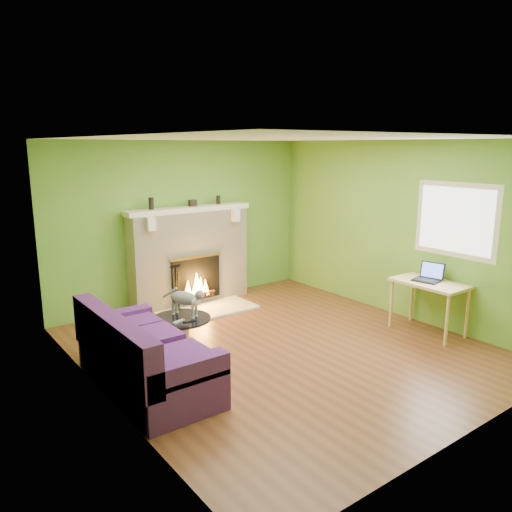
{
  "coord_description": "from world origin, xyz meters",
  "views": [
    {
      "loc": [
        -3.82,
        -4.58,
        2.52
      ],
      "look_at": [
        -0.11,
        0.4,
        1.14
      ],
      "focal_mm": 35.0,
      "sensor_mm": 36.0,
      "label": 1
    }
  ],
  "objects": [
    {
      "name": "sofa",
      "position": [
        -1.86,
        0.07,
        0.33
      ],
      "size": [
        0.88,
        1.9,
        0.85
      ],
      "color": "#3C185C",
      "rests_on": "floor"
    },
    {
      "name": "cat",
      "position": [
        -0.97,
        0.75,
        0.61
      ],
      "size": [
        0.46,
        0.64,
        0.38
      ],
      "primitive_type": null,
      "rotation": [
        0.0,
        0.0,
        0.44
      ],
      "color": "slate",
      "rests_on": "coffee_table"
    },
    {
      "name": "wall_back",
      "position": [
        0.0,
        2.5,
        1.3
      ],
      "size": [
        5.0,
        0.0,
        5.0
      ],
      "primitive_type": "plane",
      "rotation": [
        1.57,
        0.0,
        0.0
      ],
      "color": "#54902F",
      "rests_on": "floor"
    },
    {
      "name": "remote_black",
      "position": [
        -1.03,
        0.52,
        0.43
      ],
      "size": [
        0.16,
        0.06,
        0.02
      ],
      "primitive_type": "cube",
      "rotation": [
        0.0,
        0.0,
        -0.14
      ],
      "color": "black",
      "rests_on": "coffee_table"
    },
    {
      "name": "wall_front",
      "position": [
        0.0,
        -2.5,
        1.3
      ],
      "size": [
        5.0,
        0.0,
        5.0
      ],
      "primitive_type": "plane",
      "rotation": [
        -1.57,
        0.0,
        0.0
      ],
      "color": "#54902F",
      "rests_on": "floor"
    },
    {
      "name": "window_frame",
      "position": [
        2.24,
        -0.9,
        1.55
      ],
      "size": [
        0.0,
        1.2,
        1.2
      ],
      "primitive_type": "plane",
      "rotation": [
        1.57,
        0.0,
        -1.57
      ],
      "color": "silver",
      "rests_on": "wall_right"
    },
    {
      "name": "floor",
      "position": [
        0.0,
        0.0,
        0.0
      ],
      "size": [
        5.0,
        5.0,
        0.0
      ],
      "primitive_type": "plane",
      "color": "#5E2F1B",
      "rests_on": "ground"
    },
    {
      "name": "mantel_vase_left",
      "position": [
        -0.63,
        2.33,
        1.67
      ],
      "size": [
        0.08,
        0.08,
        0.18
      ],
      "primitive_type": "cylinder",
      "color": "black",
      "rests_on": "mantel"
    },
    {
      "name": "fireplace",
      "position": [
        0.0,
        2.32,
        0.77
      ],
      "size": [
        2.1,
        0.46,
        1.58
      ],
      "color": "beige",
      "rests_on": "floor"
    },
    {
      "name": "mantel_box",
      "position": [
        0.08,
        2.33,
        1.63
      ],
      "size": [
        0.12,
        0.08,
        0.1
      ],
      "primitive_type": "cube",
      "color": "black",
      "rests_on": "mantel"
    },
    {
      "name": "mantel_vase_right",
      "position": [
        0.56,
        2.33,
        1.65
      ],
      "size": [
        0.07,
        0.07,
        0.14
      ],
      "primitive_type": "cylinder",
      "color": "black",
      "rests_on": "mantel"
    },
    {
      "name": "laptop",
      "position": [
        1.93,
        -0.73,
        0.84
      ],
      "size": [
        0.35,
        0.38,
        0.25
      ],
      "primitive_type": null,
      "rotation": [
        0.0,
        0.0,
        0.2
      ],
      "color": "black",
      "rests_on": "desk"
    },
    {
      "name": "window_pane",
      "position": [
        2.23,
        -0.9,
        1.55
      ],
      "size": [
        0.0,
        1.06,
        1.06
      ],
      "primitive_type": "plane",
      "rotation": [
        1.57,
        0.0,
        -1.57
      ],
      "color": "white",
      "rests_on": "wall_right"
    },
    {
      "name": "remote_silver",
      "position": [
        -1.15,
        0.58,
        0.43
      ],
      "size": [
        0.18,
        0.09,
        0.02
      ],
      "primitive_type": "cube",
      "rotation": [
        0.0,
        0.0,
        0.28
      ],
      "color": "gray",
      "rests_on": "coffee_table"
    },
    {
      "name": "coffee_table",
      "position": [
        -1.05,
        0.7,
        0.24
      ],
      "size": [
        0.74,
        0.74,
        0.42
      ],
      "color": "#D7B373",
      "rests_on": "floor"
    },
    {
      "name": "hearth",
      "position": [
        0.0,
        1.8,
        0.01
      ],
      "size": [
        1.5,
        0.75,
        0.03
      ],
      "primitive_type": "cube",
      "color": "beige",
      "rests_on": "floor"
    },
    {
      "name": "fire_tools",
      "position": [
        -0.45,
        1.95,
        0.41
      ],
      "size": [
        0.2,
        0.2,
        0.75
      ],
      "primitive_type": null,
      "color": "black",
      "rests_on": "hearth"
    },
    {
      "name": "ceiling",
      "position": [
        0.0,
        0.0,
        2.6
      ],
      "size": [
        5.0,
        5.0,
        0.0
      ],
      "primitive_type": "plane",
      "rotation": [
        3.14,
        0.0,
        0.0
      ],
      "color": "white",
      "rests_on": "wall_back"
    },
    {
      "name": "wall_right",
      "position": [
        2.25,
        0.0,
        1.3
      ],
      "size": [
        0.0,
        5.0,
        5.0
      ],
      "primitive_type": "plane",
      "rotation": [
        1.57,
        0.0,
        -1.57
      ],
      "color": "#54902F",
      "rests_on": "floor"
    },
    {
      "name": "wall_left",
      "position": [
        -2.25,
        0.0,
        1.3
      ],
      "size": [
        0.0,
        5.0,
        5.0
      ],
      "primitive_type": "plane",
      "rotation": [
        1.57,
        0.0,
        1.57
      ],
      "color": "#54902F",
      "rests_on": "floor"
    },
    {
      "name": "desk",
      "position": [
        1.95,
        -0.78,
        0.63
      ],
      "size": [
        0.56,
        0.97,
        0.72
      ],
      "color": "#D7B373",
      "rests_on": "floor"
    },
    {
      "name": "mantel",
      "position": [
        0.0,
        2.3,
        1.54
      ],
      "size": [
        2.1,
        0.28,
        0.08
      ],
      "primitive_type": "cube",
      "color": "silver",
      "rests_on": "fireplace"
    }
  ]
}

